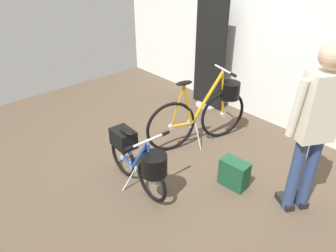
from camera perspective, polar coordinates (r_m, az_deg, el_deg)
ground_plane at (r=3.86m, az=-2.72°, el=-7.92°), size 6.16×6.16×0.00m
back_wall at (r=4.75m, az=18.28°, el=18.98°), size 6.16×0.10×3.15m
floor_banner_stand at (r=5.12m, az=7.44°, el=11.58°), size 0.60×0.36×1.72m
folding_bike_foreground at (r=3.38m, az=-5.36°, el=-5.83°), size 1.03×0.53×0.73m
display_bike_left at (r=4.21m, az=6.86°, el=2.75°), size 0.58×1.42×1.02m
visitor_near_wall at (r=3.09m, az=24.94°, el=0.43°), size 0.37×0.47×1.71m
backpack_on_floor at (r=3.62m, az=11.82°, el=-8.35°), size 0.32×0.23×0.32m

